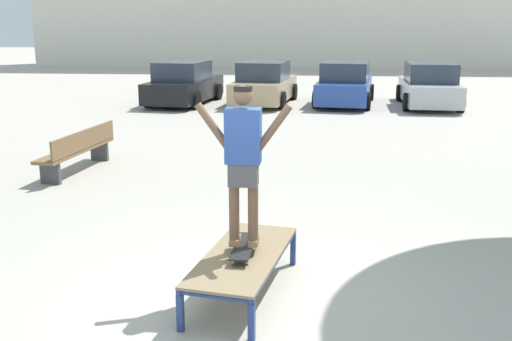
{
  "coord_description": "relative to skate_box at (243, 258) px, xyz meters",
  "views": [
    {
      "loc": [
        0.59,
        -5.74,
        2.86
      ],
      "look_at": [
        -0.07,
        1.61,
        1.0
      ],
      "focal_mm": 41.55,
      "sensor_mm": 36.0,
      "label": 1
    }
  ],
  "objects": [
    {
      "name": "car_tan",
      "position": [
        -0.94,
        15.22,
        0.28
      ],
      "size": [
        2.3,
        4.38,
        1.5
      ],
      "color": "tan",
      "rests_on": "ground"
    },
    {
      "name": "skate_box",
      "position": [
        0.0,
        0.0,
        0.0
      ],
      "size": [
        1.09,
        2.01,
        0.46
      ],
      "color": "navy",
      "rests_on": "ground"
    },
    {
      "name": "car_silver",
      "position": [
        4.77,
        15.03,
        0.28
      ],
      "size": [
        2.09,
        4.28,
        1.5
      ],
      "color": "#B7BABF",
      "rests_on": "ground"
    },
    {
      "name": "park_bench",
      "position": [
        -3.79,
        5.06,
        0.03
      ],
      "size": [
        0.73,
        2.44,
        0.83
      ],
      "color": "brown",
      "rests_on": "ground"
    },
    {
      "name": "car_black",
      "position": [
        -3.79,
        15.0,
        0.28
      ],
      "size": [
        2.33,
        4.39,
        1.5
      ],
      "color": "black",
      "rests_on": "ground"
    },
    {
      "name": "skater",
      "position": [
        0.0,
        0.02,
        1.12
      ],
      "size": [
        1.0,
        0.29,
        1.69
      ],
      "color": "brown",
      "rests_on": "skateboard"
    },
    {
      "name": "skateboard",
      "position": [
        0.0,
        0.02,
        0.12
      ],
      "size": [
        0.22,
        0.81,
        0.09
      ],
      "color": "black",
      "rests_on": "skate_box"
    },
    {
      "name": "ground_plane",
      "position": [
        0.07,
        -0.11,
        -0.41
      ],
      "size": [
        120.0,
        120.0,
        0.0
      ],
      "primitive_type": "plane",
      "color": "#B2AA9E"
    },
    {
      "name": "car_blue",
      "position": [
        1.91,
        15.3,
        0.28
      ],
      "size": [
        2.34,
        4.39,
        1.5
      ],
      "color": "#28479E",
      "rests_on": "ground"
    }
  ]
}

